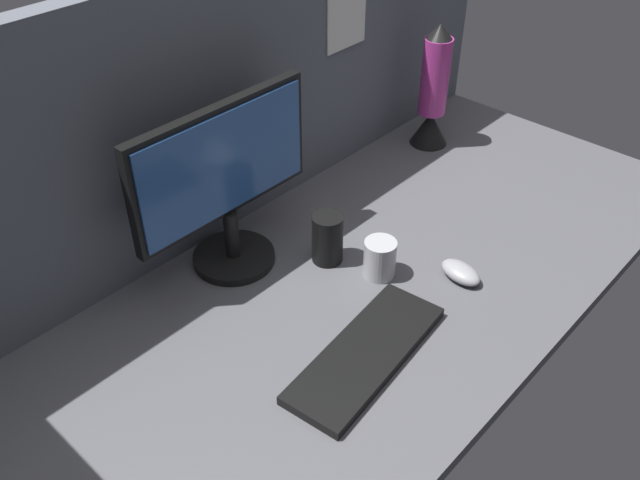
% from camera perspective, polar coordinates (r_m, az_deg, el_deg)
% --- Properties ---
extents(ground_plane, '(1.80, 0.80, 0.03)m').
position_cam_1_polar(ground_plane, '(1.47, 3.05, -3.90)').
color(ground_plane, '#515156').
extents(cubicle_wall_back, '(1.80, 0.06, 0.59)m').
position_cam_1_polar(cubicle_wall_back, '(1.52, -7.63, 11.40)').
color(cubicle_wall_back, '#565B66').
rests_on(cubicle_wall_back, ground_plane).
extents(monitor, '(0.44, 0.18, 0.37)m').
position_cam_1_polar(monitor, '(1.41, -7.96, 4.97)').
color(monitor, black).
rests_on(monitor, ground_plane).
extents(keyboard, '(0.38, 0.17, 0.02)m').
position_cam_1_polar(keyboard, '(1.30, 3.86, -9.43)').
color(keyboard, black).
rests_on(keyboard, ground_plane).
extents(mouse, '(0.07, 0.10, 0.03)m').
position_cam_1_polar(mouse, '(1.49, 11.65, -2.65)').
color(mouse, '#99999E').
rests_on(mouse, ground_plane).
extents(mug_steel, '(0.07, 0.07, 0.09)m').
position_cam_1_polar(mug_steel, '(1.45, 5.00, -1.55)').
color(mug_steel, '#B2B2B7').
rests_on(mug_steel, ground_plane).
extents(mug_black_travel, '(0.07, 0.07, 0.12)m').
position_cam_1_polar(mug_black_travel, '(1.48, 0.63, 0.14)').
color(mug_black_travel, black).
rests_on(mug_black_travel, ground_plane).
extents(lava_lamp, '(0.10, 0.10, 0.34)m').
position_cam_1_polar(lava_lamp, '(1.90, 9.39, 11.76)').
color(lava_lamp, black).
rests_on(lava_lamp, ground_plane).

